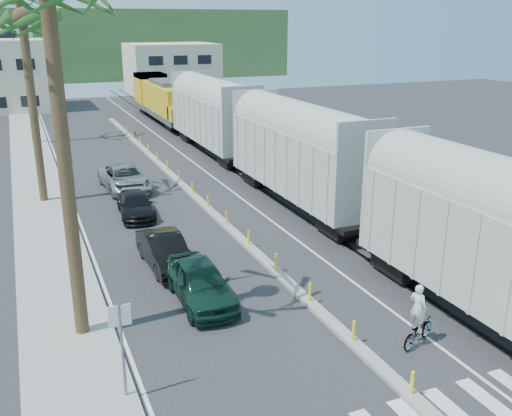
# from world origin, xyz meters

# --- Properties ---
(ground) EXTENTS (140.00, 140.00, 0.00)m
(ground) POSITION_xyz_m (0.00, 0.00, 0.00)
(ground) COLOR #28282B
(ground) RESTS_ON ground
(sidewalk) EXTENTS (3.00, 90.00, 0.15)m
(sidewalk) POSITION_xyz_m (-8.50, 25.00, 0.07)
(sidewalk) COLOR gray
(sidewalk) RESTS_ON ground
(rails) EXTENTS (1.56, 100.00, 0.06)m
(rails) POSITION_xyz_m (5.00, 28.00, 0.03)
(rails) COLOR black
(rails) RESTS_ON ground
(median) EXTENTS (0.45, 60.00, 0.85)m
(median) POSITION_xyz_m (0.00, 19.96, 0.09)
(median) COLOR gray
(median) RESTS_ON ground
(lane_markings) EXTENTS (9.42, 90.00, 0.01)m
(lane_markings) POSITION_xyz_m (-2.15, 25.00, 0.00)
(lane_markings) COLOR silver
(lane_markings) RESTS_ON ground
(freight_train) EXTENTS (3.00, 60.94, 5.85)m
(freight_train) POSITION_xyz_m (5.00, 21.48, 2.91)
(freight_train) COLOR #A7A599
(freight_train) RESTS_ON ground
(palm_trees) EXTENTS (3.50, 37.20, 13.75)m
(palm_trees) POSITION_xyz_m (-8.10, 22.70, 10.81)
(palm_trees) COLOR brown
(palm_trees) RESTS_ON ground
(street_sign) EXTENTS (0.60, 0.08, 3.00)m
(street_sign) POSITION_xyz_m (-7.30, 2.00, 1.97)
(street_sign) COLOR slate
(street_sign) RESTS_ON ground
(buildings) EXTENTS (38.00, 27.00, 10.00)m
(buildings) POSITION_xyz_m (-6.41, 71.66, 4.36)
(buildings) COLOR beige
(buildings) RESTS_ON ground
(hillside) EXTENTS (80.00, 20.00, 12.00)m
(hillside) POSITION_xyz_m (0.00, 100.00, 6.00)
(hillside) COLOR #385628
(hillside) RESTS_ON ground
(car_lead) EXTENTS (1.88, 4.58, 1.55)m
(car_lead) POSITION_xyz_m (-3.64, 6.76, 0.78)
(car_lead) COLOR #103023
(car_lead) RESTS_ON ground
(car_second) EXTENTS (1.87, 4.47, 1.43)m
(car_second) POSITION_xyz_m (-4.07, 10.40, 0.72)
(car_second) COLOR black
(car_second) RESTS_ON ground
(car_third) EXTENTS (2.33, 4.49, 1.23)m
(car_third) POSITION_xyz_m (-3.89, 17.52, 0.62)
(car_third) COLOR black
(car_third) RESTS_ON ground
(car_rear) EXTENTS (3.14, 5.63, 1.48)m
(car_rear) POSITION_xyz_m (-3.48, 22.81, 0.74)
(car_rear) COLOR #A1A3A6
(car_rear) RESTS_ON ground
(cyclist) EXTENTS (1.87, 2.17, 2.13)m
(cyclist) POSITION_xyz_m (1.92, 1.24, 0.66)
(cyclist) COLOR #9EA0A5
(cyclist) RESTS_ON ground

